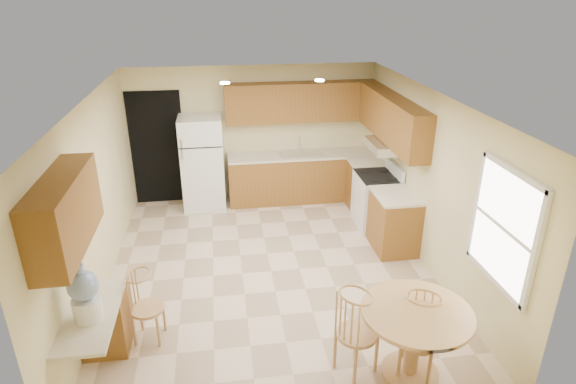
{
  "coord_description": "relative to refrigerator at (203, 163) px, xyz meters",
  "views": [
    {
      "loc": [
        -0.63,
        -5.87,
        3.8
      ],
      "look_at": [
        0.29,
        0.3,
        1.1
      ],
      "focal_mm": 30.0,
      "sensor_mm": 36.0,
      "label": 1
    }
  ],
  "objects": [
    {
      "name": "floor",
      "position": [
        0.95,
        -2.4,
        -0.85
      ],
      "size": [
        5.5,
        5.5,
        0.0
      ],
      "primitive_type": "plane",
      "color": "beige",
      "rests_on": "ground"
    },
    {
      "name": "ceiling",
      "position": [
        0.95,
        -2.4,
        1.65
      ],
      "size": [
        4.5,
        5.5,
        0.02
      ],
      "primitive_type": "cube",
      "color": "white",
      "rests_on": "wall_back"
    },
    {
      "name": "wall_back",
      "position": [
        0.95,
        0.35,
        0.4
      ],
      "size": [
        4.5,
        0.02,
        2.5
      ],
      "primitive_type": "cube",
      "color": "beige",
      "rests_on": "floor"
    },
    {
      "name": "wall_front",
      "position": [
        0.95,
        -5.15,
        0.4
      ],
      "size": [
        4.5,
        0.02,
        2.5
      ],
      "primitive_type": "cube",
      "color": "beige",
      "rests_on": "floor"
    },
    {
      "name": "wall_left",
      "position": [
        -1.3,
        -2.4,
        0.4
      ],
      "size": [
        0.02,
        5.5,
        2.5
      ],
      "primitive_type": "cube",
      "color": "beige",
      "rests_on": "floor"
    },
    {
      "name": "wall_right",
      "position": [
        3.2,
        -2.4,
        0.4
      ],
      "size": [
        0.02,
        5.5,
        2.5
      ],
      "primitive_type": "cube",
      "color": "beige",
      "rests_on": "floor"
    },
    {
      "name": "doorway",
      "position": [
        -0.8,
        0.34,
        0.2
      ],
      "size": [
        0.9,
        0.02,
        2.1
      ],
      "primitive_type": "cube",
      "color": "black",
      "rests_on": "floor"
    },
    {
      "name": "base_cab_back",
      "position": [
        1.83,
        0.05,
        -0.41
      ],
      "size": [
        2.75,
        0.6,
        0.87
      ],
      "primitive_type": "cube",
      "color": "brown",
      "rests_on": "floor"
    },
    {
      "name": "counter_back",
      "position": [
        1.83,
        0.05,
        0.04
      ],
      "size": [
        2.75,
        0.63,
        0.04
      ],
      "primitive_type": "cube",
      "color": "beige",
      "rests_on": "base_cab_back"
    },
    {
      "name": "base_cab_right_a",
      "position": [
        2.9,
        -0.54,
        -0.41
      ],
      "size": [
        0.6,
        0.59,
        0.87
      ],
      "primitive_type": "cube",
      "color": "brown",
      "rests_on": "floor"
    },
    {
      "name": "counter_right_a",
      "position": [
        2.9,
        -0.54,
        0.04
      ],
      "size": [
        0.63,
        0.59,
        0.04
      ],
      "primitive_type": "cube",
      "color": "beige",
      "rests_on": "base_cab_right_a"
    },
    {
      "name": "base_cab_right_b",
      "position": [
        2.9,
        -2.0,
        -0.41
      ],
      "size": [
        0.6,
        0.8,
        0.87
      ],
      "primitive_type": "cube",
      "color": "brown",
      "rests_on": "floor"
    },
    {
      "name": "counter_right_b",
      "position": [
        2.9,
        -2.0,
        0.04
      ],
      "size": [
        0.63,
        0.8,
        0.04
      ],
      "primitive_type": "cube",
      "color": "beige",
      "rests_on": "base_cab_right_b"
    },
    {
      "name": "upper_cab_back",
      "position": [
        1.83,
        0.19,
        1.0
      ],
      "size": [
        2.75,
        0.33,
        0.7
      ],
      "primitive_type": "cube",
      "color": "brown",
      "rests_on": "wall_back"
    },
    {
      "name": "upper_cab_right",
      "position": [
        3.04,
        -1.19,
        1.0
      ],
      "size": [
        0.33,
        2.42,
        0.7
      ],
      "primitive_type": "cube",
      "color": "brown",
      "rests_on": "wall_right"
    },
    {
      "name": "upper_cab_left",
      "position": [
        -1.13,
        -4.0,
        1.0
      ],
      "size": [
        0.33,
        1.4,
        0.7
      ],
      "primitive_type": "cube",
      "color": "brown",
      "rests_on": "wall_left"
    },
    {
      "name": "sink",
      "position": [
        1.8,
        0.05,
        0.07
      ],
      "size": [
        0.78,
        0.44,
        0.01
      ],
      "primitive_type": "cube",
      "color": "silver",
      "rests_on": "counter_back"
    },
    {
      "name": "range_hood",
      "position": [
        2.95,
        -1.22,
        0.57
      ],
      "size": [
        0.5,
        0.76,
        0.14
      ],
      "primitive_type": "cube",
      "color": "silver",
      "rests_on": "upper_cab_right"
    },
    {
      "name": "desk_pedestal",
      "position": [
        -1.05,
        -3.72,
        -0.49
      ],
      "size": [
        0.48,
        0.42,
        0.72
      ],
      "primitive_type": "cube",
      "color": "brown",
      "rests_on": "floor"
    },
    {
      "name": "desk_top",
      "position": [
        -1.05,
        -4.1,
        -0.1
      ],
      "size": [
        0.5,
        1.2,
        0.04
      ],
      "primitive_type": "cube",
      "color": "beige",
      "rests_on": "desk_pedestal"
    },
    {
      "name": "window",
      "position": [
        3.18,
        -4.25,
        0.65
      ],
      "size": [
        0.06,
        1.12,
        1.3
      ],
      "color": "white",
      "rests_on": "wall_right"
    },
    {
      "name": "can_light_a",
      "position": [
        0.45,
        -1.2,
        1.64
      ],
      "size": [
        0.14,
        0.14,
        0.02
      ],
      "primitive_type": "cylinder",
      "color": "white",
      "rests_on": "ceiling"
    },
    {
      "name": "can_light_b",
      "position": [
        1.85,
        -1.2,
        1.64
      ],
      "size": [
        0.14,
        0.14,
        0.02
      ],
      "primitive_type": "cylinder",
      "color": "white",
      "rests_on": "ceiling"
    },
    {
      "name": "refrigerator",
      "position": [
        0.0,
        0.0,
        0.0
      ],
      "size": [
        0.75,
        0.73,
        1.69
      ],
      "color": "white",
      "rests_on": "floor"
    },
    {
      "name": "stove",
      "position": [
        2.88,
        -1.22,
        -0.38
      ],
      "size": [
        0.65,
        0.76,
        1.09
      ],
      "color": "white",
      "rests_on": "floor"
    },
    {
      "name": "dining_table",
      "position": [
        2.17,
        -4.6,
        -0.31
      ],
      "size": [
        1.11,
        1.11,
        0.82
      ],
      "rotation": [
        0.0,
        0.0,
        0.39
      ],
      "color": "tan",
      "rests_on": "floor"
    },
    {
      "name": "chair_table_a",
      "position": [
        1.62,
        -4.52,
        -0.26
      ],
      "size": [
        0.43,
        0.55,
        0.97
      ],
      "rotation": [
        0.0,
        0.0,
        -1.08
      ],
      "color": "tan",
      "rests_on": "floor"
    },
    {
      "name": "chair_table_b",
      "position": [
        2.22,
        -4.69,
        -0.27
      ],
      "size": [
        0.42,
        0.48,
        0.94
      ],
      "rotation": [
        0.0,
        0.0,
        2.63
      ],
      "color": "tan",
      "rests_on": "floor"
    },
    {
      "name": "chair_desk",
      "position": [
        -0.6,
        -3.68,
        -0.32
      ],
      "size": [
        0.38,
        0.49,
        0.86
      ],
      "rotation": [
        0.0,
        0.0,
        -1.72
      ],
      "color": "tan",
      "rests_on": "floor"
    },
    {
      "name": "water_crock",
      "position": [
        -1.05,
        -4.17,
        0.2
      ],
      "size": [
        0.3,
        0.3,
        0.61
      ],
      "color": "white",
      "rests_on": "desk_top"
    }
  ]
}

